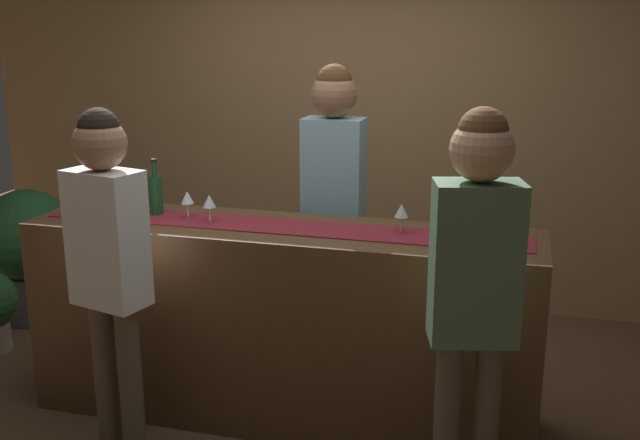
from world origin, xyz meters
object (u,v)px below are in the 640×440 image
Objects in this scene: wine_glass_mid_counter at (209,202)px; bartender at (334,185)px; wine_bottle_amber at (102,193)px; customer_browsing at (108,251)px; wine_glass_far_end at (401,212)px; wine_glass_near_customer at (187,198)px; customer_sipping at (475,276)px; potted_plant_tall at (28,246)px; wine_bottle_green at (156,194)px.

bartender is (0.51, 0.59, -0.00)m from wine_glass_mid_counter.
customer_browsing reaches higher than wine_bottle_amber.
wine_glass_mid_counter is 1.00× the size of wine_glass_far_end.
customer_sipping is at bearing -23.02° from wine_glass_near_customer.
bartender is at bearing -5.36° from potted_plant_tall.
wine_glass_far_end is at bearing 41.56° from customer_browsing.
wine_glass_mid_counter is 0.09× the size of customer_browsing.
customer_browsing is (-0.76, -1.16, -0.11)m from bartender.
bartender reaches higher than wine_bottle_green.
customer_browsing reaches higher than wine_glass_near_customer.
customer_sipping is 1.03× the size of customer_browsing.
bartender reaches higher than customer_sipping.
wine_glass_far_end is (1.32, -0.00, -0.01)m from wine_bottle_green.
wine_bottle_green reaches higher than wine_glass_far_end.
wine_bottle_amber is 2.09m from customer_sipping.
customer_browsing is at bearing -113.70° from wine_glass_mid_counter.
customer_sipping is (2.00, -0.60, -0.07)m from wine_bottle_amber.
wine_glass_near_customer is 1.86m from potted_plant_tall.
wine_bottle_amber reaches higher than wine_glass_mid_counter.
bartender reaches higher than wine_bottle_amber.
wine_glass_mid_counter is at bearing 142.23° from customer_sipping.
potted_plant_tall is (-1.73, 0.80, -0.61)m from wine_glass_mid_counter.
wine_glass_near_customer is 1.00× the size of wine_glass_mid_counter.
wine_bottle_green is 1.70m from potted_plant_tall.
customer_sipping is (0.40, -0.66, -0.07)m from wine_glass_far_end.
wine_glass_mid_counter is 0.08× the size of customer_sipping.
customer_sipping is (1.52, -0.65, -0.07)m from wine_glass_near_customer.
wine_glass_near_customer is 0.63m from customer_browsing.
customer_browsing reaches higher than potted_plant_tall.
wine_bottle_amber is at bearing 179.69° from wine_glass_mid_counter.
wine_bottle_green is 0.99m from bartender.
potted_plant_tall is at bearing 151.67° from customer_browsing.
wine_glass_near_customer is 0.15× the size of potted_plant_tall.
customer_browsing is (-0.25, -0.57, -0.11)m from wine_glass_mid_counter.
customer_sipping is at bearing -21.16° from wine_bottle_green.
wine_glass_far_end is 0.71m from bartender.
wine_glass_far_end is at bearing 106.73° from customer_sipping.
bartender is 2.33m from potted_plant_tall.
wine_glass_mid_counter is 0.98m from wine_glass_far_end.
customer_browsing is 1.80× the size of potted_plant_tall.
wine_bottle_green is 0.65m from customer_browsing.
wine_glass_far_end is at bearing 3.64° from wine_glass_mid_counter.
customer_sipping reaches higher than customer_browsing.
wine_glass_far_end is at bearing -0.01° from wine_bottle_green.
wine_bottle_amber is 1.00× the size of wine_bottle_green.
wine_glass_near_customer is at bearing 40.58° from bartender.
potted_plant_tall is (-1.11, 0.80, -0.62)m from wine_bottle_amber.
customer_sipping is (1.38, -0.60, -0.07)m from wine_glass_mid_counter.
wine_bottle_amber reaches higher than potted_plant_tall.
potted_plant_tall is (-2.24, 0.21, -0.61)m from bartender.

